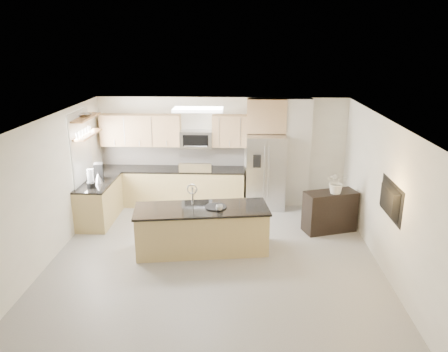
{
  "coord_description": "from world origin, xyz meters",
  "views": [
    {
      "loc": [
        0.49,
        -7.13,
        3.92
      ],
      "look_at": [
        0.13,
        1.3,
        1.26
      ],
      "focal_mm": 35.0,
      "sensor_mm": 36.0,
      "label": 1
    }
  ],
  "objects_px": {
    "bowl": "(86,115)",
    "cup": "(219,208)",
    "blender": "(91,180)",
    "television": "(386,200)",
    "island": "(202,229)",
    "coffee_maker": "(99,172)",
    "kettle": "(98,178)",
    "refrigerator": "(265,171)",
    "flower_vase": "(338,177)",
    "range": "(197,186)",
    "microwave": "(196,139)",
    "credenza": "(330,211)",
    "platter": "(216,207)"
  },
  "relations": [
    {
      "from": "microwave",
      "to": "flower_vase",
      "type": "height_order",
      "value": "microwave"
    },
    {
      "from": "credenza",
      "to": "blender",
      "type": "bearing_deg",
      "value": 162.26
    },
    {
      "from": "range",
      "to": "microwave",
      "type": "bearing_deg",
      "value": 90.0
    },
    {
      "from": "range",
      "to": "platter",
      "type": "bearing_deg",
      "value": -75.63
    },
    {
      "from": "range",
      "to": "platter",
      "type": "xyz_separation_m",
      "value": [
        0.61,
        -2.38,
        0.41
      ]
    },
    {
      "from": "range",
      "to": "blender",
      "type": "bearing_deg",
      "value": -144.63
    },
    {
      "from": "refrigerator",
      "to": "kettle",
      "type": "distance_m",
      "value": 3.85
    },
    {
      "from": "bowl",
      "to": "cup",
      "type": "bearing_deg",
      "value": -28.47
    },
    {
      "from": "blender",
      "to": "television",
      "type": "distance_m",
      "value": 5.83
    },
    {
      "from": "island",
      "to": "television",
      "type": "bearing_deg",
      "value": -20.5
    },
    {
      "from": "range",
      "to": "coffee_maker",
      "type": "relative_size",
      "value": 3.15
    },
    {
      "from": "coffee_maker",
      "to": "television",
      "type": "bearing_deg",
      "value": -21.8
    },
    {
      "from": "microwave",
      "to": "flower_vase",
      "type": "xyz_separation_m",
      "value": [
        3.05,
        -1.6,
        -0.4
      ]
    },
    {
      "from": "range",
      "to": "credenza",
      "type": "height_order",
      "value": "range"
    },
    {
      "from": "island",
      "to": "kettle",
      "type": "xyz_separation_m",
      "value": [
        -2.37,
        1.27,
        0.59
      ]
    },
    {
      "from": "microwave",
      "to": "television",
      "type": "bearing_deg",
      "value": -42.75
    },
    {
      "from": "platter",
      "to": "television",
      "type": "relative_size",
      "value": 0.38
    },
    {
      "from": "coffee_maker",
      "to": "microwave",
      "type": "bearing_deg",
      "value": 25.59
    },
    {
      "from": "kettle",
      "to": "refrigerator",
      "type": "bearing_deg",
      "value": 16.65
    },
    {
      "from": "television",
      "to": "flower_vase",
      "type": "bearing_deg",
      "value": 15.64
    },
    {
      "from": "refrigerator",
      "to": "range",
      "type": "bearing_deg",
      "value": 178.4
    },
    {
      "from": "coffee_maker",
      "to": "flower_vase",
      "type": "bearing_deg",
      "value": -6.65
    },
    {
      "from": "island",
      "to": "flower_vase",
      "type": "bearing_deg",
      "value": 11.14
    },
    {
      "from": "microwave",
      "to": "coffee_maker",
      "type": "height_order",
      "value": "microwave"
    },
    {
      "from": "refrigerator",
      "to": "microwave",
      "type": "bearing_deg",
      "value": 174.14
    },
    {
      "from": "range",
      "to": "blender",
      "type": "height_order",
      "value": "blender"
    },
    {
      "from": "bowl",
      "to": "flower_vase",
      "type": "height_order",
      "value": "bowl"
    },
    {
      "from": "cup",
      "to": "kettle",
      "type": "relative_size",
      "value": 0.55
    },
    {
      "from": "platter",
      "to": "flower_vase",
      "type": "distance_m",
      "value": 2.63
    },
    {
      "from": "platter",
      "to": "coffee_maker",
      "type": "bearing_deg",
      "value": 150.95
    },
    {
      "from": "refrigerator",
      "to": "coffee_maker",
      "type": "relative_size",
      "value": 4.92
    },
    {
      "from": "range",
      "to": "coffee_maker",
      "type": "distance_m",
      "value": 2.36
    },
    {
      "from": "coffee_maker",
      "to": "cup",
      "type": "bearing_deg",
      "value": -30.59
    },
    {
      "from": "credenza",
      "to": "platter",
      "type": "height_order",
      "value": "platter"
    },
    {
      "from": "microwave",
      "to": "island",
      "type": "relative_size",
      "value": 0.29
    },
    {
      "from": "microwave",
      "to": "television",
      "type": "height_order",
      "value": "microwave"
    },
    {
      "from": "coffee_maker",
      "to": "kettle",
      "type": "bearing_deg",
      "value": -75.43
    },
    {
      "from": "television",
      "to": "microwave",
      "type": "bearing_deg",
      "value": 47.25
    },
    {
      "from": "blender",
      "to": "coffee_maker",
      "type": "xyz_separation_m",
      "value": [
        -0.02,
        0.59,
        -0.0
      ]
    },
    {
      "from": "blender",
      "to": "flower_vase",
      "type": "bearing_deg",
      "value": -0.07
    },
    {
      "from": "flower_vase",
      "to": "platter",
      "type": "bearing_deg",
      "value": -159.7
    },
    {
      "from": "credenza",
      "to": "cup",
      "type": "distance_m",
      "value": 2.59
    },
    {
      "from": "credenza",
      "to": "range",
      "type": "bearing_deg",
      "value": 136.16
    },
    {
      "from": "platter",
      "to": "blender",
      "type": "relative_size",
      "value": 1.01
    },
    {
      "from": "island",
      "to": "platter",
      "type": "height_order",
      "value": "island"
    },
    {
      "from": "credenza",
      "to": "coffee_maker",
      "type": "distance_m",
      "value": 5.13
    },
    {
      "from": "refrigerator",
      "to": "island",
      "type": "xyz_separation_m",
      "value": [
        -1.32,
        -2.37,
        -0.45
      ]
    },
    {
      "from": "island",
      "to": "coffee_maker",
      "type": "height_order",
      "value": "island"
    },
    {
      "from": "credenza",
      "to": "flower_vase",
      "type": "relative_size",
      "value": 1.49
    },
    {
      "from": "refrigerator",
      "to": "cup",
      "type": "distance_m",
      "value": 2.66
    }
  ]
}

